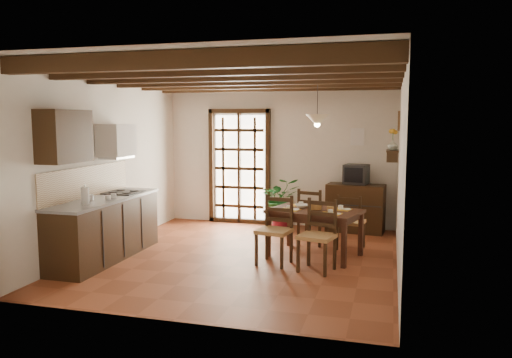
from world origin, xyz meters
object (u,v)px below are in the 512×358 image
(sideboard, at_px, (355,208))
(crt_tv, at_px, (356,174))
(dining_table, at_px, (315,216))
(chair_far_left, at_px, (313,227))
(chair_near_right, at_px, (317,249))
(pendant_lamp, at_px, (317,119))
(potted_plant, at_px, (280,199))
(kitchen_counter, at_px, (105,227))
(chair_far_right, at_px, (351,232))
(chair_near_left, at_px, (274,243))

(sideboard, relative_size, crt_tv, 2.16)
(dining_table, bearing_deg, crt_tv, 90.52)
(chair_far_left, distance_m, crt_tv, 1.50)
(chair_near_right, xyz_separation_m, pendant_lamp, (-0.15, 0.84, 1.77))
(crt_tv, bearing_deg, sideboard, 101.17)
(chair_far_left, relative_size, crt_tv, 1.96)
(sideboard, relative_size, potted_plant, 0.50)
(chair_near_right, relative_size, pendant_lamp, 1.16)
(kitchen_counter, height_order, chair_near_right, kitchen_counter)
(chair_far_left, height_order, chair_far_right, chair_far_left)
(dining_table, relative_size, potted_plant, 0.72)
(chair_near_left, distance_m, potted_plant, 2.40)
(chair_near_left, xyz_separation_m, potted_plant, (-0.44, 2.35, 0.26))
(chair_far_left, height_order, sideboard, chair_far_left)
(chair_near_left, relative_size, potted_plant, 0.47)
(chair_far_left, bearing_deg, dining_table, 113.42)
(chair_near_left, xyz_separation_m, chair_far_left, (0.35, 1.30, -0.01))
(pendant_lamp, bearing_deg, chair_near_right, -80.13)
(kitchen_counter, xyz_separation_m, sideboard, (3.47, 2.83, -0.03))
(chair_near_left, bearing_deg, chair_far_left, 84.78)
(chair_near_left, relative_size, sideboard, 0.94)
(kitchen_counter, xyz_separation_m, chair_far_right, (3.48, 1.52, -0.19))
(kitchen_counter, xyz_separation_m, pendant_lamp, (2.99, 1.06, 1.60))
(chair_near_right, xyz_separation_m, chair_far_right, (0.35, 1.30, -0.03))
(kitchen_counter, relative_size, chair_far_left, 2.39)
(kitchen_counter, height_order, chair_near_left, kitchen_counter)
(chair_near_right, bearing_deg, potted_plant, 126.84)
(sideboard, height_order, potted_plant, potted_plant)
(chair_far_right, height_order, crt_tv, crt_tv)
(dining_table, distance_m, chair_near_right, 0.82)
(potted_plant, bearing_deg, chair_near_left, -79.40)
(kitchen_counter, distance_m, crt_tv, 4.51)
(chair_near_right, bearing_deg, pendant_lamp, 113.52)
(chair_near_right, distance_m, pendant_lamp, 1.96)
(chair_near_left, xyz_separation_m, crt_tv, (0.97, 2.43, 0.77))
(dining_table, xyz_separation_m, sideboard, (0.48, 1.87, -0.18))
(kitchen_counter, height_order, pendant_lamp, pendant_lamp)
(potted_plant, bearing_deg, chair_far_left, -52.94)
(dining_table, relative_size, sideboard, 1.44)
(dining_table, distance_m, crt_tv, 1.97)
(dining_table, bearing_deg, sideboard, 90.56)
(chair_near_left, xyz_separation_m, chair_near_right, (0.64, -0.17, -0.00))
(chair_far_right, bearing_deg, pendant_lamp, 52.48)
(sideboard, bearing_deg, chair_near_left, -105.90)
(chair_far_right, bearing_deg, chair_near_right, 84.11)
(pendant_lamp, bearing_deg, chair_far_right, 43.39)
(potted_plant, bearing_deg, sideboard, 3.56)
(crt_tv, bearing_deg, dining_table, -93.22)
(chair_far_right, distance_m, potted_plant, 1.90)
(dining_table, height_order, chair_far_left, chair_far_left)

